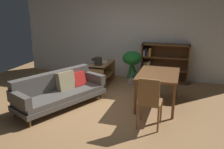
# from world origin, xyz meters

# --- Properties ---
(ground_plane) EXTENTS (8.16, 8.16, 0.00)m
(ground_plane) POSITION_xyz_m (0.00, 0.00, 0.00)
(ground_plane) COLOR #A87A4C
(back_wall_panel) EXTENTS (6.80, 0.10, 2.70)m
(back_wall_panel) POSITION_xyz_m (0.00, 2.70, 1.35)
(back_wall_panel) COLOR silver
(back_wall_panel) RESTS_ON ground_plane
(fabric_couch) EXTENTS (1.52, 2.15, 0.75)m
(fabric_couch) POSITION_xyz_m (-0.91, 0.02, 0.37)
(fabric_couch) COLOR brown
(fabric_couch) RESTS_ON ground_plane
(media_console) EXTENTS (0.47, 1.03, 0.62)m
(media_console) POSITION_xyz_m (-0.53, 1.66, 0.31)
(media_console) COLOR olive
(media_console) RESTS_ON ground_plane
(open_laptop) EXTENTS (0.46, 0.33, 0.08)m
(open_laptop) POSITION_xyz_m (-0.60, 1.79, 0.64)
(open_laptop) COLOR silver
(open_laptop) RESTS_ON media_console
(desk_speaker) EXTENTS (0.19, 0.19, 0.20)m
(desk_speaker) POSITION_xyz_m (-0.53, 1.42, 0.73)
(desk_speaker) COLOR #2D2823
(desk_speaker) RESTS_ON media_console
(potted_floor_plant) EXTENTS (0.53, 0.53, 0.94)m
(potted_floor_plant) POSITION_xyz_m (0.26, 1.95, 0.65)
(potted_floor_plant) COLOR #9E9389
(potted_floor_plant) RESTS_ON ground_plane
(dining_table) EXTENTS (0.84, 1.24, 0.75)m
(dining_table) POSITION_xyz_m (1.13, 0.66, 0.67)
(dining_table) COLOR brown
(dining_table) RESTS_ON ground_plane
(dining_chair_near) EXTENTS (0.42, 0.41, 0.95)m
(dining_chair_near) POSITION_xyz_m (1.10, -0.40, 0.54)
(dining_chair_near) COLOR olive
(dining_chair_near) RESTS_ON ground_plane
(bookshelf) EXTENTS (1.32, 0.35, 1.10)m
(bookshelf) POSITION_xyz_m (1.03, 2.51, 0.54)
(bookshelf) COLOR brown
(bookshelf) RESTS_ON ground_plane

